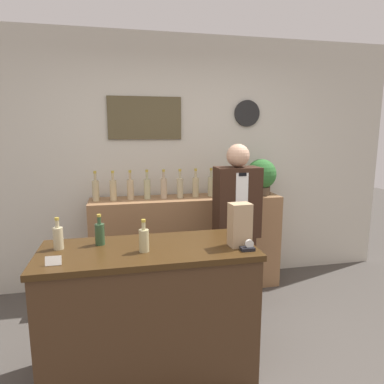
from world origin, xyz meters
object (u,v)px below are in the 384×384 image
Objects in this scene: shopkeeper at (236,230)px; paper_bag at (240,225)px; potted_plant at (261,176)px; tape_dispenser at (248,247)px.

shopkeeper is 0.89m from paper_bag.
potted_plant reaches higher than paper_bag.
tape_dispenser is at bearing -116.21° from potted_plant.
shopkeeper is at bearing 71.64° from paper_bag.
paper_bag is at bearing 103.71° from tape_dispenser.
paper_bag is 3.28× the size of tape_dispenser.
paper_bag reaches higher than tape_dispenser.
shopkeeper reaches higher than paper_bag.
shopkeeper is at bearing -130.88° from potted_plant.
potted_plant is 1.32× the size of paper_bag.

